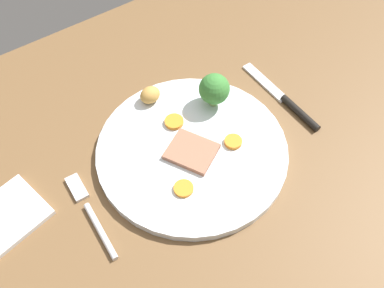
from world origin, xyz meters
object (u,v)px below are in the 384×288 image
Objects in this scene: dinner_plate at (192,150)px; meat_slice_main at (192,151)px; roast_potato_left at (150,95)px; carrot_coin_front at (234,142)px; carrot_coin_side at (184,188)px; fork at (90,212)px; folded_napkin at (4,218)px; broccoli_floret at (214,89)px; knife at (287,101)px; carrot_coin_back at (174,122)px.

dinner_plate is 1.47cm from meat_slice_main.
roast_potato_left reaches higher than carrot_coin_front.
carrot_coin_side is at bearing -135.55° from meat_slice_main.
carrot_coin_side is 13.73cm from fork.
roast_potato_left is at bearing 110.96° from carrot_coin_front.
roast_potato_left reaches higher than folded_napkin.
carrot_coin_side is 0.49× the size of broccoli_floret.
broccoli_floret reaches higher than carrot_coin_front.
broccoli_floret is 0.32× the size of knife.
carrot_coin_back is at bearing 178.02° from broccoli_floret.
carrot_coin_front is 11.27cm from carrot_coin_side.
carrot_coin_front is 9.38cm from broccoli_floret.
fork is (-17.96, -0.23, -0.31)cm from dinner_plate.
roast_potato_left is 18.16cm from carrot_coin_side.
broccoli_floret is 13.38cm from knife.
meat_slice_main is 6.81cm from carrot_coin_front.
carrot_coin_back is at bearing -0.52° from folded_napkin.
broccoli_floret is at bearing 61.17° from knife.
knife is 1.68× the size of folded_napkin.
carrot_coin_front reaches higher than carrot_coin_side.
dinner_plate is 4.19× the size of meat_slice_main.
roast_potato_left is 0.32× the size of folded_napkin.
broccoli_floret is (8.23, 5.41, 4.09)cm from dinner_plate.
carrot_coin_back is (0.48, 5.68, 1.03)cm from dinner_plate.
meat_slice_main is 11.19cm from broccoli_floret.
carrot_coin_side is (-4.67, -4.58, -0.13)cm from meat_slice_main.
carrot_coin_side is at bearing -134.66° from dinner_plate.
dinner_plate is 5.79cm from carrot_coin_back.
fork is (-23.74, 2.87, -1.34)cm from carrot_coin_front.
carrot_coin_side is 0.16× the size of knife.
broccoli_floret is at bearing -74.67° from fork.
roast_potato_left is 0.59× the size of broccoli_floret.
roast_potato_left reaches higher than fork.
folded_napkin is at bearing 62.37° from fork.
dinner_plate is at bearing 45.34° from carrot_coin_side.
roast_potato_left is 0.19× the size of knife.
carrot_coin_front is 0.25× the size of folded_napkin.
carrot_coin_side is at bearing -26.08° from folded_napkin.
carrot_coin_front is 0.46× the size of broccoli_floret.
meat_slice_main is at bearing -13.59° from folded_napkin.
carrot_coin_front is 0.18× the size of fork.
broccoli_floret is at bearing 34.91° from meat_slice_main.
folded_napkin is (-28.32, 5.94, -0.30)cm from dinner_plate.
knife is at bearing 10.46° from carrot_coin_side.
folded_napkin is at bearing -167.89° from roast_potato_left.
dinner_plate reaches higher than knife.
knife is (18.78, -6.48, -1.27)cm from carrot_coin_back.
fork reaches higher than folded_napkin.
dinner_plate is 1.95× the size of fork.
broccoli_floret reaches higher than carrot_coin_back.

